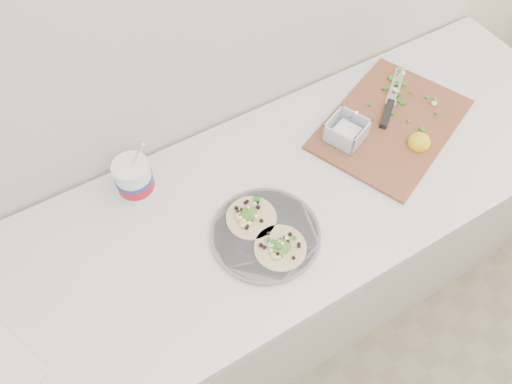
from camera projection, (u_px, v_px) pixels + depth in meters
counter at (230, 286)px, 1.74m from camera, size 2.44×0.66×0.90m
taco_plate at (266, 232)px, 1.33m from camera, size 0.30×0.30×0.04m
tub at (134, 177)px, 1.36m from camera, size 0.10×0.10×0.23m
cutboard at (387, 121)px, 1.55m from camera, size 0.58×0.50×0.08m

